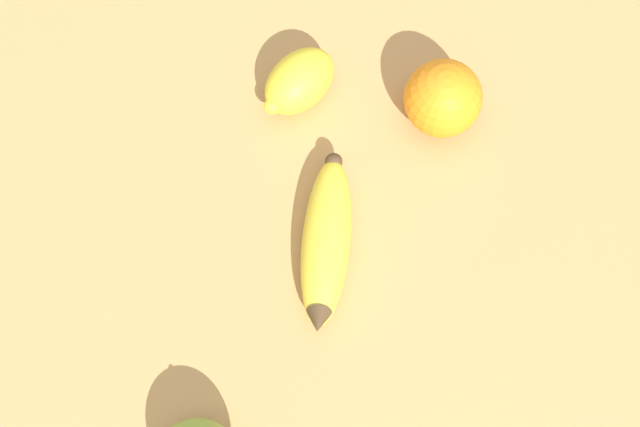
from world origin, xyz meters
TOP-DOWN VIEW (x-y plane):
  - ground_plane at (0.00, 0.00)m, footprint 3.00×3.00m
  - banana at (-0.02, -0.04)m, footprint 0.18×0.10m
  - orange at (-0.14, 0.10)m, footprint 0.08×0.08m
  - lemon at (-0.19, -0.03)m, footprint 0.09×0.10m

SIDE VIEW (x-z plane):
  - ground_plane at x=0.00m, z-range 0.00..0.00m
  - banana at x=-0.02m, z-range 0.00..0.04m
  - lemon at x=-0.19m, z-range 0.00..0.06m
  - orange at x=-0.14m, z-range 0.00..0.08m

